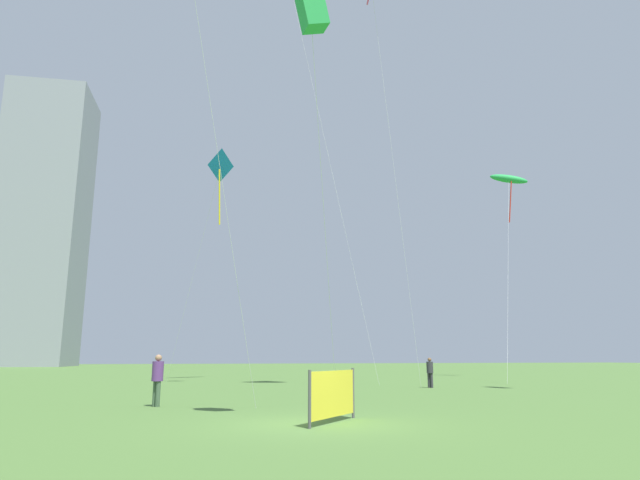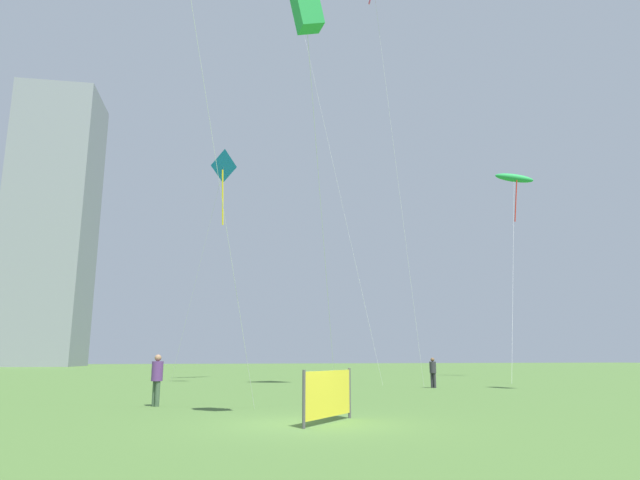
# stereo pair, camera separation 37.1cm
# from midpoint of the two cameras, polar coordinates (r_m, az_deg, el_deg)

# --- Properties ---
(ground) EXTENTS (280.00, 280.00, 0.00)m
(ground) POSITION_cam_midpoint_polar(r_m,az_deg,el_deg) (15.20, -1.48, -18.43)
(ground) COLOR #476B30
(person_standing_1) EXTENTS (0.38, 0.38, 1.69)m
(person_standing_1) POSITION_cam_midpoint_polar(r_m,az_deg,el_deg) (33.44, 10.90, -13.00)
(person_standing_1) COLOR #2D2D33
(person_standing_1) RESTS_ON ground
(person_standing_2) EXTENTS (0.40, 0.40, 1.81)m
(person_standing_2) POSITION_cam_midpoint_polar(r_m,az_deg,el_deg) (21.32, -16.84, -13.25)
(person_standing_2) COLOR #3F593F
(person_standing_2) RESTS_ON ground
(kite_flying_3) EXTENTS (9.16, 9.79, 18.25)m
(kite_flying_3) POSITION_cam_midpoint_polar(r_m,az_deg,el_deg) (53.39, 18.62, 5.90)
(kite_flying_3) COLOR silver
(kite_flying_3) RESTS_ON ground
(kite_flying_5) EXTENTS (3.35, 6.18, 15.08)m
(kite_flying_5) POSITION_cam_midpoint_polar(r_m,az_deg,el_deg) (38.36, -10.49, 6.87)
(kite_flying_5) COLOR silver
(kite_flying_5) RESTS_ON ground
(kite_flying_6) EXTENTS (3.70, 8.12, 12.60)m
(kite_flying_6) POSITION_cam_midpoint_polar(r_m,az_deg,el_deg) (17.30, -1.69, 23.20)
(kite_flying_6) COLOR silver
(kite_flying_6) RESTS_ON ground
(distant_highrise_0) EXTENTS (16.32, 16.28, 55.71)m
(distant_highrise_0) POSITION_cam_midpoint_polar(r_m,az_deg,el_deg) (124.16, -26.64, 1.51)
(distant_highrise_0) COLOR gray
(distant_highrise_0) RESTS_ON ground
(event_banner) EXTENTS (1.93, 2.11, 1.41)m
(event_banner) POSITION_cam_midpoint_polar(r_m,az_deg,el_deg) (15.52, 0.64, -15.53)
(event_banner) COLOR #4C4C4C
(event_banner) RESTS_ON ground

